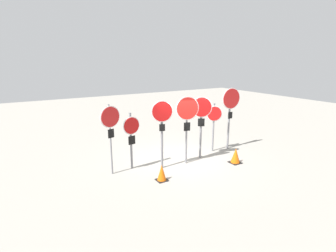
{
  "coord_description": "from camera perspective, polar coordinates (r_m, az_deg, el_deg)",
  "views": [
    {
      "loc": [
        -5.42,
        -8.21,
        3.99
      ],
      "look_at": [
        -0.59,
        0.0,
        1.53
      ],
      "focal_mm": 28.0,
      "sensor_mm": 36.0,
      "label": 1
    }
  ],
  "objects": [
    {
      "name": "stop_sign_6",
      "position": [
        11.81,
        13.46,
        4.21
      ],
      "size": [
        0.92,
        0.17,
        2.77
      ],
      "rotation": [
        0.0,
        0.0,
        -0.07
      ],
      "color": "slate",
      "rests_on": "ground"
    },
    {
      "name": "stop_sign_4",
      "position": [
        10.48,
        7.27,
        2.07
      ],
      "size": [
        0.72,
        0.44,
        2.55
      ],
      "rotation": [
        0.0,
        0.0,
        -0.54
      ],
      "color": "slate",
      "rests_on": "ground"
    },
    {
      "name": "stop_sign_1",
      "position": [
        9.55,
        -8.0,
        -1.5
      ],
      "size": [
        0.66,
        0.17,
        2.12
      ],
      "rotation": [
        0.0,
        0.0,
        0.11
      ],
      "color": "slate",
      "rests_on": "ground"
    },
    {
      "name": "traffic_cone_1",
      "position": [
        8.91,
        -1.37,
        -10.14
      ],
      "size": [
        0.37,
        0.37,
        0.56
      ],
      "color": "black",
      "rests_on": "ground"
    },
    {
      "name": "stop_sign_5",
      "position": [
        11.44,
        9.97,
        1.53
      ],
      "size": [
        0.61,
        0.33,
        2.15
      ],
      "rotation": [
        0.0,
        0.0,
        -0.48
      ],
      "color": "slate",
      "rests_on": "ground"
    },
    {
      "name": "stop_sign_0",
      "position": [
        9.08,
        -12.44,
        0.51
      ],
      "size": [
        0.74,
        0.21,
        2.51
      ],
      "rotation": [
        0.0,
        0.0,
        0.24
      ],
      "color": "slate",
      "rests_on": "ground"
    },
    {
      "name": "stop_sign_3",
      "position": [
        9.82,
        4.19,
        2.34
      ],
      "size": [
        0.87,
        0.26,
        2.64
      ],
      "rotation": [
        0.0,
        0.0,
        -0.26
      ],
      "color": "slate",
      "rests_on": "ground"
    },
    {
      "name": "traffic_cone_0",
      "position": [
        10.66,
        14.49,
        -6.27
      ],
      "size": [
        0.43,
        0.43,
        0.6
      ],
      "color": "black",
      "rests_on": "ground"
    },
    {
      "name": "stop_sign_2",
      "position": [
        9.38,
        -1.31,
        0.76
      ],
      "size": [
        0.74,
        0.28,
        2.56
      ],
      "rotation": [
        0.0,
        0.0,
        -0.32
      ],
      "color": "slate",
      "rests_on": "ground"
    },
    {
      "name": "ground_plane",
      "position": [
        10.62,
        2.79,
        -7.61
      ],
      "size": [
        40.0,
        40.0,
        0.0
      ],
      "primitive_type": "plane",
      "color": "gray"
    }
  ]
}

